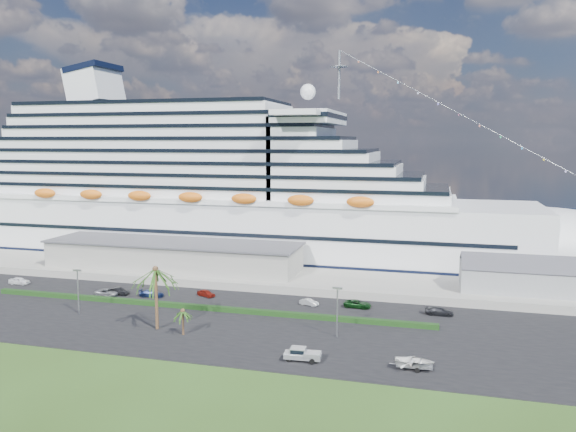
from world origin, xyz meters
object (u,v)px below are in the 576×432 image
(cruise_ship, at_px, (223,196))
(pickup_truck, at_px, (302,354))
(boat_trailer, at_px, (414,362))
(parked_car_3, at_px, (152,293))

(cruise_ship, distance_m, pickup_truck, 78.85)
(boat_trailer, bearing_deg, parked_car_3, 156.04)
(boat_trailer, bearing_deg, cruise_ship, 129.31)
(parked_car_3, distance_m, pickup_truck, 44.76)
(parked_car_3, bearing_deg, cruise_ship, -5.78)
(cruise_ship, bearing_deg, pickup_truck, -60.22)
(parked_car_3, xyz_separation_m, boat_trailer, (53.24, -23.66, 0.46))
(cruise_ship, relative_size, parked_car_3, 38.42)
(pickup_truck, relative_size, boat_trailer, 0.89)
(pickup_truck, bearing_deg, boat_trailer, 3.22)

